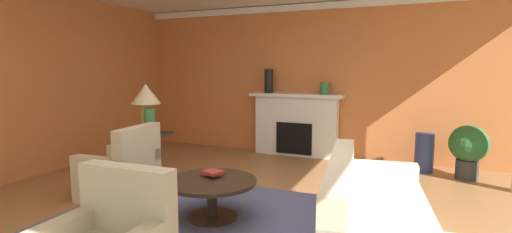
{
  "coord_description": "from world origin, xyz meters",
  "views": [
    {
      "loc": [
        1.88,
        -3.7,
        1.69
      ],
      "look_at": [
        -0.22,
        1.17,
        1.0
      ],
      "focal_mm": 26.37,
      "sensor_mm": 36.0,
      "label": 1
    }
  ],
  "objects_px": {
    "vase_tall_corner": "(424,152)",
    "vase_on_side_table": "(150,122)",
    "coffee_table": "(212,190)",
    "table_lamp": "(146,99)",
    "sofa": "(373,221)",
    "vase_mantel_right": "(324,88)",
    "vase_mantel_left": "(269,81)",
    "fireplace": "(296,126)",
    "potted_plant": "(468,147)",
    "side_table": "(148,152)",
    "armchair_near_window": "(121,174)"
  },
  "relations": [
    {
      "from": "vase_tall_corner",
      "to": "vase_on_side_table",
      "type": "height_order",
      "value": "vase_on_side_table"
    },
    {
      "from": "coffee_table",
      "to": "table_lamp",
      "type": "relative_size",
      "value": 1.33
    },
    {
      "from": "sofa",
      "to": "vase_mantel_right",
      "type": "relative_size",
      "value": 9.85
    },
    {
      "from": "vase_mantel_left",
      "to": "vase_tall_corner",
      "type": "relative_size",
      "value": 0.73
    },
    {
      "from": "fireplace",
      "to": "coffee_table",
      "type": "height_order",
      "value": "fireplace"
    },
    {
      "from": "vase_mantel_right",
      "to": "table_lamp",
      "type": "bearing_deg",
      "value": -133.29
    },
    {
      "from": "fireplace",
      "to": "potted_plant",
      "type": "relative_size",
      "value": 2.16
    },
    {
      "from": "fireplace",
      "to": "vase_on_side_table",
      "type": "relative_size",
      "value": 4.54
    },
    {
      "from": "vase_on_side_table",
      "to": "potted_plant",
      "type": "xyz_separation_m",
      "value": [
        4.36,
        1.99,
        -0.41
      ]
    },
    {
      "from": "vase_mantel_left",
      "to": "potted_plant",
      "type": "distance_m",
      "value": 3.58
    },
    {
      "from": "fireplace",
      "to": "side_table",
      "type": "xyz_separation_m",
      "value": [
        -1.63,
        -2.36,
        -0.17
      ]
    },
    {
      "from": "table_lamp",
      "to": "vase_mantel_left",
      "type": "distance_m",
      "value": 2.56
    },
    {
      "from": "vase_mantel_right",
      "to": "potted_plant",
      "type": "bearing_deg",
      "value": -10.92
    },
    {
      "from": "armchair_near_window",
      "to": "potted_plant",
      "type": "relative_size",
      "value": 1.14
    },
    {
      "from": "potted_plant",
      "to": "vase_on_side_table",
      "type": "bearing_deg",
      "value": -155.49
    },
    {
      "from": "vase_mantel_right",
      "to": "sofa",
      "type": "bearing_deg",
      "value": -69.79
    },
    {
      "from": "sofa",
      "to": "table_lamp",
      "type": "relative_size",
      "value": 2.93
    },
    {
      "from": "side_table",
      "to": "vase_tall_corner",
      "type": "xyz_separation_m",
      "value": [
        3.91,
        2.06,
        -0.08
      ]
    },
    {
      "from": "coffee_table",
      "to": "side_table",
      "type": "bearing_deg",
      "value": 149.64
    },
    {
      "from": "vase_on_side_table",
      "to": "vase_mantel_right",
      "type": "relative_size",
      "value": 1.77
    },
    {
      "from": "coffee_table",
      "to": "vase_mantel_right",
      "type": "xyz_separation_m",
      "value": [
        0.49,
        3.31,
        0.98
      ]
    },
    {
      "from": "table_lamp",
      "to": "vase_on_side_table",
      "type": "xyz_separation_m",
      "value": [
        0.15,
        -0.12,
        -0.33
      ]
    },
    {
      "from": "sofa",
      "to": "armchair_near_window",
      "type": "bearing_deg",
      "value": 175.1
    },
    {
      "from": "sofa",
      "to": "vase_mantel_left",
      "type": "xyz_separation_m",
      "value": [
        -2.35,
        3.41,
        1.14
      ]
    },
    {
      "from": "armchair_near_window",
      "to": "side_table",
      "type": "relative_size",
      "value": 1.36
    },
    {
      "from": "coffee_table",
      "to": "vase_tall_corner",
      "type": "relative_size",
      "value": 1.57
    },
    {
      "from": "armchair_near_window",
      "to": "coffee_table",
      "type": "bearing_deg",
      "value": -6.73
    },
    {
      "from": "side_table",
      "to": "vase_on_side_table",
      "type": "xyz_separation_m",
      "value": [
        0.15,
        -0.12,
        0.5
      ]
    },
    {
      "from": "coffee_table",
      "to": "vase_mantel_left",
      "type": "bearing_deg",
      "value": 100.5
    },
    {
      "from": "table_lamp",
      "to": "vase_mantel_left",
      "type": "height_order",
      "value": "vase_mantel_left"
    },
    {
      "from": "coffee_table",
      "to": "vase_on_side_table",
      "type": "relative_size",
      "value": 2.52
    },
    {
      "from": "armchair_near_window",
      "to": "coffee_table",
      "type": "xyz_separation_m",
      "value": [
        1.47,
        -0.17,
        0.03
      ]
    },
    {
      "from": "side_table",
      "to": "vase_mantel_right",
      "type": "xyz_separation_m",
      "value": [
        2.18,
        2.31,
        0.91
      ]
    },
    {
      "from": "armchair_near_window",
      "to": "vase_mantel_left",
      "type": "xyz_separation_m",
      "value": [
        0.86,
        3.13,
        1.13
      ]
    },
    {
      "from": "vase_mantel_left",
      "to": "vase_on_side_table",
      "type": "distance_m",
      "value": 2.66
    },
    {
      "from": "fireplace",
      "to": "sofa",
      "type": "relative_size",
      "value": 0.82
    },
    {
      "from": "fireplace",
      "to": "sofa",
      "type": "xyz_separation_m",
      "value": [
        1.8,
        -3.46,
        -0.27
      ]
    },
    {
      "from": "vase_mantel_right",
      "to": "potted_plant",
      "type": "relative_size",
      "value": 0.27
    },
    {
      "from": "table_lamp",
      "to": "potted_plant",
      "type": "xyz_separation_m",
      "value": [
        4.51,
        1.87,
        -0.73
      ]
    },
    {
      "from": "table_lamp",
      "to": "vase_tall_corner",
      "type": "height_order",
      "value": "table_lamp"
    },
    {
      "from": "table_lamp",
      "to": "armchair_near_window",
      "type": "bearing_deg",
      "value": -74.81
    },
    {
      "from": "vase_mantel_left",
      "to": "vase_mantel_right",
      "type": "distance_m",
      "value": 1.11
    },
    {
      "from": "armchair_near_window",
      "to": "vase_mantel_right",
      "type": "xyz_separation_m",
      "value": [
        1.96,
        3.13,
        1.01
      ]
    },
    {
      "from": "sofa",
      "to": "vase_tall_corner",
      "type": "height_order",
      "value": "sofa"
    },
    {
      "from": "armchair_near_window",
      "to": "vase_mantel_left",
      "type": "height_order",
      "value": "vase_mantel_left"
    },
    {
      "from": "vase_on_side_table",
      "to": "fireplace",
      "type": "bearing_deg",
      "value": 59.21
    },
    {
      "from": "vase_mantel_left",
      "to": "vase_tall_corner",
      "type": "bearing_deg",
      "value": -5.06
    },
    {
      "from": "table_lamp",
      "to": "vase_mantel_right",
      "type": "relative_size",
      "value": 3.36
    },
    {
      "from": "armchair_near_window",
      "to": "coffee_table",
      "type": "height_order",
      "value": "armchair_near_window"
    },
    {
      "from": "vase_mantel_left",
      "to": "potted_plant",
      "type": "xyz_separation_m",
      "value": [
        3.43,
        -0.45,
        -0.94
      ]
    }
  ]
}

